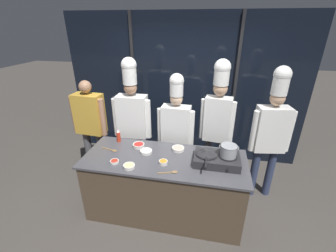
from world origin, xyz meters
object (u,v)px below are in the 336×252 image
(chef_line, at_px, (218,115))
(prep_bowl_bell_pepper, at_px, (139,145))
(chef_head, at_px, (132,116))
(prep_bowl_carrots, at_px, (163,162))
(stock_pot, at_px, (229,150))
(serving_spoon_solid, at_px, (172,172))
(prep_bowl_shrimp, at_px, (178,149))
(person_guest, at_px, (90,121))
(prep_bowl_chili_flakes, at_px, (115,161))
(chef_pastry, at_px, (271,128))
(prep_bowl_ginger, at_px, (129,166))
(portable_stove, at_px, (217,159))
(squeeze_bottle_chili, at_px, (118,136))
(prep_bowl_onion, at_px, (146,151))
(serving_spoon_slotted, at_px, (112,150))
(frying_pan, at_px, (207,153))
(chef_sous, at_px, (176,126))

(chef_line, bearing_deg, prep_bowl_bell_pepper, 33.92)
(prep_bowl_bell_pepper, relative_size, chef_head, 0.08)
(prep_bowl_carrots, bearing_deg, stock_pot, 11.02)
(stock_pot, distance_m, chef_head, 1.59)
(prep_bowl_carrots, distance_m, serving_spoon_solid, 0.21)
(prep_bowl_bell_pepper, bearing_deg, prep_bowl_shrimp, 2.22)
(prep_bowl_shrimp, xyz_separation_m, person_guest, (-1.54, 0.42, 0.11))
(prep_bowl_chili_flakes, distance_m, chef_head, 0.93)
(serving_spoon_solid, bearing_deg, chef_line, 64.21)
(chef_pastry, bearing_deg, prep_bowl_ginger, 18.04)
(portable_stove, height_order, serving_spoon_solid, portable_stove)
(squeeze_bottle_chili, bearing_deg, prep_bowl_onion, -24.90)
(prep_bowl_carrots, height_order, prep_bowl_ginger, prep_bowl_carrots)
(person_guest, bearing_deg, chef_pastry, -176.31)
(prep_bowl_onion, xyz_separation_m, chef_line, (0.92, 0.67, 0.34))
(prep_bowl_carrots, relative_size, serving_spoon_solid, 0.46)
(portable_stove, relative_size, prep_bowl_chili_flakes, 5.06)
(prep_bowl_bell_pepper, bearing_deg, serving_spoon_solid, -41.33)
(prep_bowl_bell_pepper, height_order, serving_spoon_slotted, prep_bowl_bell_pepper)
(chef_line, bearing_deg, frying_pan, 88.48)
(portable_stove, xyz_separation_m, prep_bowl_bell_pepper, (-1.09, 0.19, -0.03))
(prep_bowl_bell_pepper, distance_m, prep_bowl_ginger, 0.51)
(chef_head, relative_size, chef_sous, 1.11)
(serving_spoon_solid, distance_m, chef_pastry, 1.57)
(prep_bowl_chili_flakes, relative_size, person_guest, 0.07)
(prep_bowl_chili_flakes, bearing_deg, portable_stove, 11.26)
(prep_bowl_bell_pepper, bearing_deg, prep_bowl_onion, -41.27)
(prep_bowl_chili_flakes, height_order, serving_spoon_solid, prep_bowl_chili_flakes)
(frying_pan, xyz_separation_m, prep_bowl_onion, (-0.81, 0.07, -0.11))
(portable_stove, height_order, person_guest, person_guest)
(prep_bowl_ginger, relative_size, chef_sous, 0.08)
(prep_bowl_bell_pepper, distance_m, chef_pastry, 1.88)
(prep_bowl_bell_pepper, relative_size, prep_bowl_onion, 1.01)
(portable_stove, height_order, serving_spoon_slotted, portable_stove)
(prep_bowl_chili_flakes, relative_size, chef_pastry, 0.05)
(prep_bowl_chili_flakes, xyz_separation_m, prep_bowl_onion, (0.32, 0.31, 0.00))
(squeeze_bottle_chili, bearing_deg, chef_pastry, 8.66)
(prep_bowl_ginger, xyz_separation_m, chef_pastry, (1.77, 0.93, 0.25))
(prep_bowl_carrots, relative_size, chef_sous, 0.06)
(portable_stove, distance_m, chef_sous, 0.90)
(serving_spoon_solid, bearing_deg, prep_bowl_shrimp, 90.73)
(chef_pastry, bearing_deg, prep_bowl_bell_pepper, 3.49)
(chef_sous, bearing_deg, frying_pan, 129.93)
(stock_pot, bearing_deg, chef_sous, 139.89)
(prep_bowl_carrots, height_order, person_guest, person_guest)
(squeeze_bottle_chili, height_order, prep_bowl_bell_pepper, squeeze_bottle_chili)
(chef_pastry, bearing_deg, chef_line, -18.24)
(frying_pan, relative_size, serving_spoon_solid, 2.00)
(prep_bowl_chili_flakes, xyz_separation_m, serving_spoon_slotted, (-0.15, 0.27, -0.01))
(prep_bowl_onion, height_order, chef_line, chef_line)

